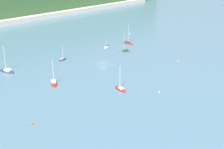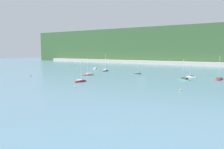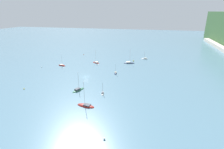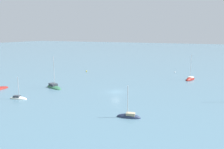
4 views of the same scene
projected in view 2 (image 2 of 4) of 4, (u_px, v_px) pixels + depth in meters
ground_plane at (142, 78)px, 106.35m from camera, size 600.00×600.00×0.00m
hillside_ridge at (199, 46)px, 231.62m from camera, size 398.74×79.06×37.19m
shore_town_strip at (190, 64)px, 196.93m from camera, size 338.93×6.00×3.37m
sailboat_0 at (219, 80)px, 100.41m from camera, size 3.96×8.28×11.87m
sailboat_1 at (184, 80)px, 99.44m from camera, size 7.89×5.25×10.24m
sailboat_2 at (191, 77)px, 110.15m from camera, size 4.89×2.44×6.28m
sailboat_3 at (95, 69)px, 159.91m from camera, size 2.78×5.86×7.43m
sailboat_4 at (80, 82)px, 93.50m from camera, size 3.60×6.52×9.91m
sailboat_5 at (105, 71)px, 142.59m from camera, size 4.38×8.71×12.05m
sailboat_6 at (88, 75)px, 118.89m from camera, size 5.84×7.35×10.45m
sailboat_7 at (138, 74)px, 125.29m from camera, size 5.00×2.42×7.19m
mooring_buoy_0 at (99, 70)px, 148.09m from camera, size 0.88×0.88×0.88m
mooring_buoy_1 at (75, 87)px, 79.69m from camera, size 0.53×0.53×0.53m
mooring_buoy_2 at (180, 90)px, 73.20m from camera, size 0.53×0.53×0.53m
mooring_buoy_4 at (31, 76)px, 113.87m from camera, size 0.61×0.61×0.61m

